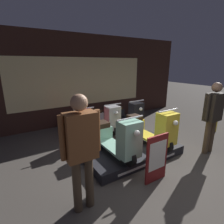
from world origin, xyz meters
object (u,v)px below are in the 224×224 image
object	(u,v)px
scooter_backrow_0	(78,124)
scooter_backrow_1	(104,119)
scooter_display_right	(150,129)
scooter_backrow_2	(127,115)
price_sign_board	(157,158)
person_right_browsing	(213,112)
person_left_browsing	(81,145)
scooter_display_left	(115,138)
street_bollard	(216,119)

from	to	relation	value
scooter_backrow_0	scooter_backrow_1	distance (m)	0.93
scooter_display_right	scooter_backrow_2	bearing A→B (deg)	70.16
scooter_display_right	price_sign_board	bearing A→B (deg)	-127.55
person_right_browsing	price_sign_board	bearing A→B (deg)	-176.57
price_sign_board	scooter_backrow_1	bearing A→B (deg)	80.40
person_left_browsing	scooter_display_left	bearing A→B (deg)	37.05
scooter_backrow_1	scooter_backrow_0	bearing A→B (deg)	180.00
scooter_backrow_2	street_bollard	xyz separation A→B (m)	(2.14, -2.02, 0.01)
scooter_backrow_2	person_right_browsing	size ratio (longest dim) A/B	0.91
scooter_display_left	price_sign_board	world-z (taller)	scooter_display_left
price_sign_board	street_bollard	world-z (taller)	price_sign_board
scooter_backrow_1	scooter_backrow_2	bearing A→B (deg)	0.00
scooter_backrow_1	street_bollard	xyz separation A→B (m)	(3.07, -2.02, 0.01)
scooter_backrow_2	person_right_browsing	xyz separation A→B (m)	(0.54, -2.72, 0.66)
scooter_display_right	scooter_backrow_1	bearing A→B (deg)	97.63
scooter_display_right	scooter_backrow_1	distance (m)	1.91
scooter_backrow_2	street_bollard	world-z (taller)	scooter_backrow_2
scooter_display_left	scooter_backrow_1	distance (m)	2.06
scooter_backrow_1	scooter_backrow_2	size ratio (longest dim) A/B	1.00
scooter_display_left	scooter_display_right	distance (m)	1.05
scooter_display_right	price_sign_board	distance (m)	1.21
person_right_browsing	street_bollard	world-z (taller)	person_right_browsing
person_left_browsing	price_sign_board	size ratio (longest dim) A/B	1.92
person_right_browsing	scooter_display_left	bearing A→B (deg)	159.80
scooter_backrow_1	street_bollard	size ratio (longest dim) A/B	1.94
price_sign_board	street_bollard	size ratio (longest dim) A/B	1.14
scooter_backrow_2	street_bollard	bearing A→B (deg)	-43.41
scooter_backrow_2	price_sign_board	distance (m)	3.17
scooter_backrow_0	person_left_browsing	bearing A→B (deg)	-109.71
scooter_display_right	scooter_backrow_1	xyz separation A→B (m)	(-0.25, 1.88, -0.21)
street_bollard	scooter_display_left	bearing A→B (deg)	177.91
scooter_display_right	scooter_backrow_2	size ratio (longest dim) A/B	1.00
street_bollard	scooter_backrow_1	bearing A→B (deg)	146.61
scooter_backrow_1	scooter_backrow_2	distance (m)	0.93
scooter_backrow_0	street_bollard	size ratio (longest dim) A/B	1.94
scooter_backrow_2	street_bollard	size ratio (longest dim) A/B	1.94
scooter_backrow_2	person_right_browsing	world-z (taller)	person_right_browsing
scooter_display_right	scooter_backrow_2	distance (m)	2.01
scooter_backrow_2	street_bollard	distance (m)	2.95
scooter_display_left	scooter_backrow_0	bearing A→B (deg)	94.03
scooter_display_left	person_left_browsing	world-z (taller)	person_left_browsing
person_left_browsing	scooter_backrow_2	bearing A→B (deg)	43.77
scooter_backrow_2	price_sign_board	size ratio (longest dim) A/B	1.71
person_left_browsing	street_bollard	size ratio (longest dim) A/B	2.18
person_left_browsing	person_right_browsing	distance (m)	3.38
scooter_backrow_2	price_sign_board	xyz separation A→B (m)	(-1.41, -2.83, 0.08)
street_bollard	price_sign_board	bearing A→B (deg)	-167.14
scooter_backrow_1	scooter_display_left	bearing A→B (deg)	-113.00
scooter_display_right	scooter_backrow_1	world-z (taller)	scooter_display_right
scooter_display_right	person_left_browsing	world-z (taller)	person_left_browsing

